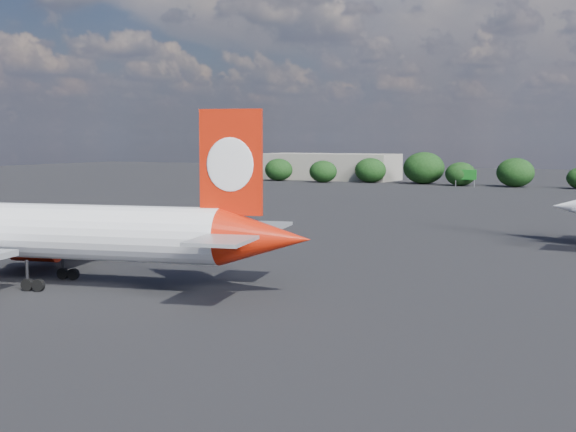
% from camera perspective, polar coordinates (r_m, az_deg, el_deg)
% --- Properties ---
extents(ground, '(500.00, 500.00, 0.00)m').
position_cam_1_polar(ground, '(101.29, 4.72, -1.75)').
color(ground, black).
rests_on(ground, ground).
extents(qantas_airliner, '(46.32, 44.32, 15.23)m').
position_cam_1_polar(qantas_airliner, '(73.39, -17.12, -1.13)').
color(qantas_airliner, white).
rests_on(qantas_airliner, ground).
extents(terminal_building, '(42.00, 16.00, 8.00)m').
position_cam_1_polar(terminal_building, '(247.67, 2.94, 3.53)').
color(terminal_building, gray).
rests_on(terminal_building, ground).
extents(highway_sign, '(6.00, 0.30, 4.50)m').
position_cam_1_polar(highway_sign, '(216.38, 12.48, 2.87)').
color(highway_sign, '#14641A').
rests_on(highway_sign, ground).
extents(horizon_treeline, '(206.23, 15.92, 9.35)m').
position_cam_1_polar(horizon_treeline, '(215.51, 18.04, 2.91)').
color(horizon_treeline, black).
rests_on(horizon_treeline, ground).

